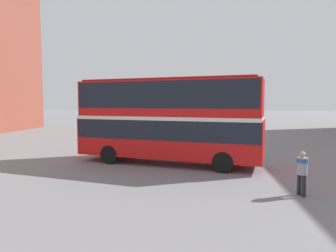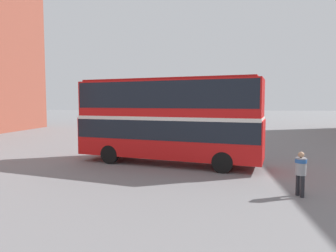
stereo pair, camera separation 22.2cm
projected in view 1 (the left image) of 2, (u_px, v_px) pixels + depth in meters
name	position (u px, v px, depth m)	size (l,w,h in m)	color
ground_plane	(196.00, 161.00, 17.64)	(240.00, 240.00, 0.00)	slate
double_decker_bus	(168.00, 116.00, 16.76)	(10.64, 4.92, 4.76)	red
pedestrian_foreground	(302.00, 169.00, 11.02)	(0.53, 0.53, 1.66)	#232328
parked_car_kerb_near	(133.00, 127.00, 32.33)	(4.47, 2.38, 1.58)	maroon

